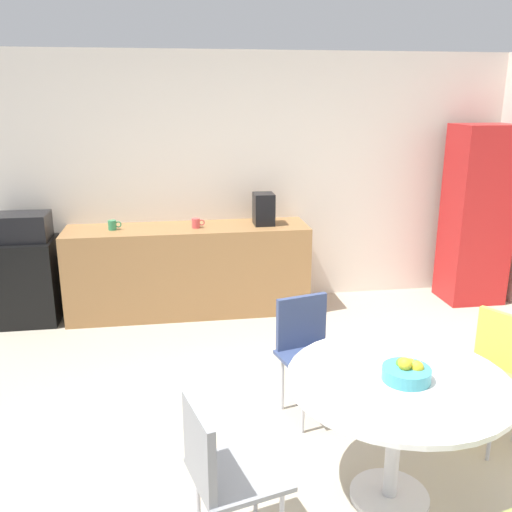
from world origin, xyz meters
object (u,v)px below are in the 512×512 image
locker_cabinet (477,215)px  chair_gray (219,464)px  microwave (23,227)px  chair_navy (307,342)px  fruit_bowl (407,372)px  mug_white (113,225)px  coffee_maker (264,209)px  mini_fridge (29,281)px  chair_yellow (495,362)px  mug_green (196,223)px  round_table (397,399)px

locker_cabinet → chair_gray: locker_cabinet is taller
microwave → chair_gray: microwave is taller
chair_navy → fruit_bowl: fruit_bowl is taller
fruit_bowl → mug_white: mug_white is taller
mug_white → chair_gray: bearing=-77.0°
fruit_bowl → coffee_maker: size_ratio=0.79×
mini_fridge → chair_navy: bearing=-41.0°
chair_yellow → chair_gray: bearing=-158.0°
mini_fridge → mug_white: bearing=-0.5°
fruit_bowl → chair_yellow: bearing=31.6°
chair_gray → mug_green: mug_green is taller
fruit_bowl → mug_green: bearing=107.6°
chair_yellow → chair_gray: same height
mug_white → mug_green: bearing=-2.8°
mug_green → mini_fridge: bearing=178.4°
locker_cabinet → chair_yellow: (-1.18, -2.39, -0.42)m
chair_navy → chair_gray: 1.42m
mini_fridge → fruit_bowl: fruit_bowl is taller
mini_fridge → microwave: bearing=0.0°
round_table → chair_yellow: 1.01m
chair_yellow → chair_gray: (-1.85, -0.75, 0.00)m
fruit_bowl → coffee_maker: 3.03m
chair_yellow → locker_cabinet: bearing=63.7°
locker_cabinet → microwave: bearing=178.8°
microwave → coffee_maker: 2.34m
mini_fridge → chair_yellow: (3.43, -2.49, 0.11)m
round_table → fruit_bowl: 0.18m
coffee_maker → chair_yellow: bearing=-66.2°
mini_fridge → coffee_maker: 2.42m
round_table → mug_green: 3.09m
chair_navy → coffee_maker: (0.03, 2.01, 0.54)m
round_table → chair_yellow: size_ratio=1.41×
chair_gray → coffee_maker: 3.36m
chair_gray → fruit_bowl: (1.01, 0.23, 0.28)m
chair_yellow → mug_green: mug_green is taller
mini_fridge → chair_gray: size_ratio=1.00×
chair_gray → coffee_maker: bearing=76.9°
microwave → fruit_bowl: 3.97m
mug_green → mug_white: bearing=177.2°
locker_cabinet → chair_navy: 3.02m
round_table → chair_navy: 1.01m
chair_gray → fruit_bowl: size_ratio=3.29×
round_table → coffee_maker: bearing=94.2°
round_table → mug_green: (-0.91, 2.93, 0.32)m
locker_cabinet → mug_white: (-3.77, 0.09, 0.01)m
fruit_bowl → microwave: bearing=130.7°
coffee_maker → chair_navy: bearing=-90.7°
mug_green → coffee_maker: bearing=3.9°
mug_green → chair_navy: bearing=-71.4°
locker_cabinet → mug_green: size_ratio=14.61×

